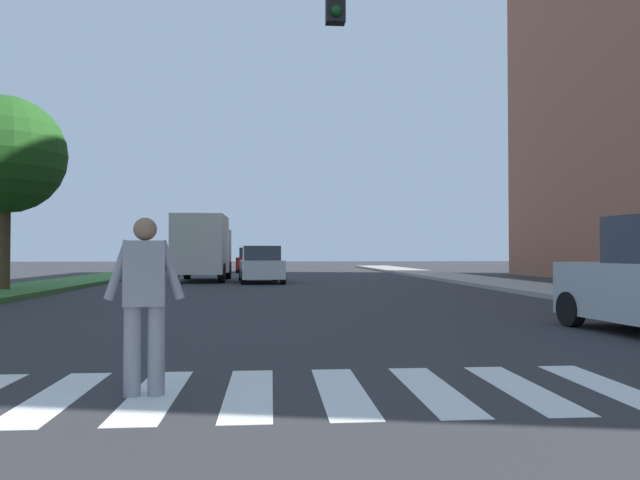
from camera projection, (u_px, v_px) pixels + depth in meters
The scene contains 9 objects.
ground_plane at pixel (276, 283), 27.48m from camera, with size 140.00×140.00×0.00m, color #2D2D30.
crosswalk at pixel (296, 392), 5.89m from camera, with size 6.75×2.20×0.01m.
median_strip at pixel (58, 284), 24.77m from camera, with size 3.01×64.00×0.15m, color #386B2D.
tree_far at pixel (5, 155), 20.30m from camera, with size 3.92×3.92×6.46m.
sidewalk_right at pixel (493, 282), 26.23m from camera, with size 3.00×64.00×0.15m, color #9E9991.
pedestrian_performer at pixel (145, 297), 5.75m from camera, with size 0.75×0.28×1.69m.
sedan_midblock at pixel (261, 266), 27.75m from camera, with size 2.23×4.60×1.67m.
sedan_distant at pixel (252, 261), 42.72m from camera, with size 2.13×4.54×1.73m.
truck_box_delivery at pixel (203, 247), 29.31m from camera, with size 2.40×6.20×3.10m.
Camera 1 is at (-0.24, 2.42, 1.35)m, focal length 34.06 mm.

